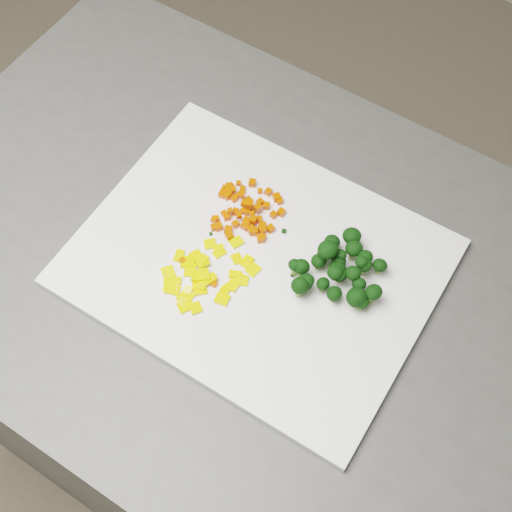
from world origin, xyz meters
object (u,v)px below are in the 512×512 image
Objects in this scene: counter_block at (238,375)px; pepper_pile at (212,273)px; broccoli_pile at (342,267)px; carrot_pile at (246,207)px; cutting_board at (256,262)px.

counter_block is 0.47m from pepper_pile.
broccoli_pile is (0.13, 0.09, 0.02)m from pepper_pile.
counter_block is 0.51m from broccoli_pile.
counter_block is 9.49× the size of carrot_pile.
pepper_pile is 0.97× the size of broccoli_pile.
pepper_pile reaches higher than cutting_board.
carrot_pile reaches higher than pepper_pile.
carrot_pile is 0.86× the size of pepper_pile.
carrot_pile is (-0.02, 0.06, 0.47)m from counter_block.
counter_block is 0.46m from cutting_board.
cutting_board reaches higher than counter_block.
broccoli_pile reaches higher than carrot_pile.
pepper_pile is (0.01, -0.04, 0.47)m from counter_block.
broccoli_pile is (0.13, 0.05, 0.49)m from counter_block.
pepper_pile is (0.02, -0.10, -0.01)m from carrot_pile.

